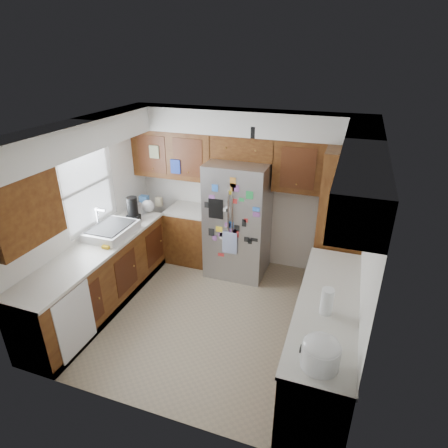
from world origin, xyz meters
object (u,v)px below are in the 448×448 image
(fridge, at_px, (238,220))
(rice_cooker, at_px, (321,352))
(paper_towel, at_px, (327,301))
(pantry, at_px, (341,225))

(fridge, bearing_deg, rice_cooker, -59.67)
(fridge, relative_size, rice_cooker, 5.55)
(rice_cooker, bearing_deg, fridge, 120.33)
(fridge, height_order, paper_towel, fridge)
(fridge, height_order, rice_cooker, fridge)
(fridge, xyz_separation_m, paper_towel, (1.48, -1.86, 0.16))
(pantry, bearing_deg, fridge, 177.95)
(paper_towel, bearing_deg, rice_cooker, -88.57)
(fridge, distance_m, paper_towel, 2.38)
(paper_towel, bearing_deg, fridge, 128.61)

